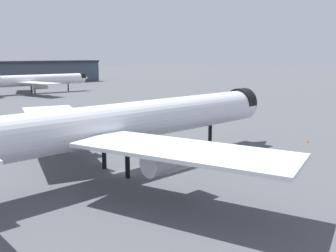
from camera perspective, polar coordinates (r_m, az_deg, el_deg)
The scene contains 4 objects.
ground at distance 54.44m, azimuth -6.54°, elevation -6.94°, with size 900.00×900.00×0.00m, color #4C4F54.
airliner_near_gate at distance 53.71m, azimuth -6.18°, elevation 0.53°, with size 61.26×56.08×15.90m.
airliner_far_taxiway at distance 173.00m, azimuth -19.35°, elevation 6.62°, with size 48.59×44.10×12.99m.
traffic_cone_near_nose at distance 76.14m, azimuth 20.48°, elevation -2.21°, with size 0.45×0.45×0.57m, color #F2600C.
Camera 1 is at (-31.22, -41.42, 16.52)m, focal length 40.06 mm.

